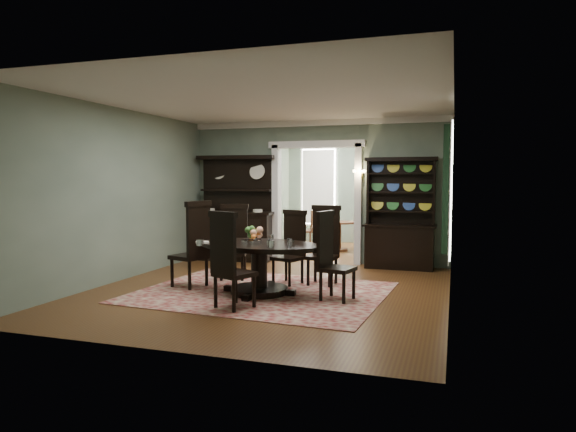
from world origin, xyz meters
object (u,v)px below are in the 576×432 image
welsh_dresser (400,228)px  sideboard (235,224)px  dining_table (259,259)px  parlor_table (339,232)px

welsh_dresser → sideboard: bearing=-179.3°
sideboard → dining_table: bearing=-64.0°
sideboard → parlor_table: bearing=43.7°
sideboard → welsh_dresser: 3.54m
dining_table → sideboard: (-1.71, 2.97, 0.25)m
sideboard → parlor_table: sideboard is taller
dining_table → sideboard: size_ratio=0.95×
sideboard → parlor_table: (1.87, 2.06, -0.32)m
dining_table → parlor_table: bearing=96.6°
sideboard → welsh_dresser: (3.54, 0.03, 0.00)m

